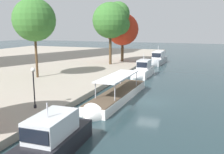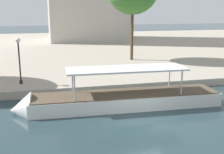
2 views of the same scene
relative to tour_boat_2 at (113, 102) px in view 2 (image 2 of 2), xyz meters
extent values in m
plane|color=#23383D|center=(1.35, -3.54, -0.39)|extent=(220.00, 220.00, 0.00)
cube|color=#A39989|center=(1.35, 30.96, -0.05)|extent=(120.00, 55.00, 0.67)
cube|color=silver|center=(0.93, -0.04, -0.13)|extent=(13.57, 3.19, 1.38)
cone|color=silver|center=(-6.30, 0.24, -0.13)|extent=(1.49, 2.47, 2.42)
cube|color=brown|center=(0.93, -0.04, 0.60)|extent=(13.29, 3.04, 0.08)
cylinder|color=#B2B2B7|center=(-2.81, -0.97, 1.48)|extent=(0.10, 0.10, 1.69)
cylinder|color=#B2B2B7|center=(-2.73, 1.18, 1.48)|extent=(0.10, 0.10, 1.69)
cylinder|color=#B2B2B7|center=(4.60, -1.25, 1.48)|extent=(0.10, 0.10, 1.69)
cylinder|color=#B2B2B7|center=(4.68, 0.90, 1.48)|extent=(0.10, 0.10, 1.69)
cube|color=silver|center=(0.93, -0.04, 2.38)|extent=(8.44, 2.78, 0.12)
cylinder|color=black|center=(-6.61, 5.77, 2.04)|extent=(0.12, 0.12, 3.51)
sphere|color=white|center=(-6.61, 5.77, 3.98)|extent=(0.41, 0.41, 0.41)
cylinder|color=black|center=(-6.61, 5.77, 0.44)|extent=(0.26, 0.26, 0.30)
cylinder|color=#4C3823|center=(6.03, 14.81, 3.42)|extent=(0.37, 0.37, 6.26)
camera|label=1|loc=(-25.61, -9.03, 7.87)|focal=40.22mm
camera|label=2|loc=(-4.61, -18.60, 6.45)|focal=45.47mm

